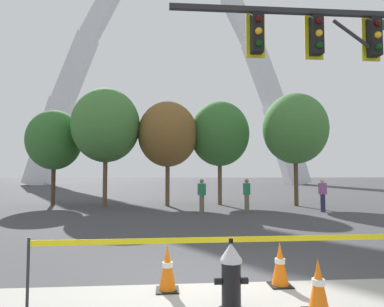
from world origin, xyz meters
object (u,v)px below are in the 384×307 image
(fire_hydrant, at_px, (231,277))
(traffic_cone_by_hydrant, at_px, (167,268))
(pedestrian_standing_center, at_px, (247,195))
(traffic_cone_curb_edge, at_px, (280,264))
(monument_arch, at_px, (171,75))
(traffic_cone_mid_sidewalk, at_px, (318,286))
(pedestrian_walking_left, at_px, (323,195))
(pedestrian_walking_right, at_px, (202,196))
(traffic_signal_gantry, at_px, (361,70))

(fire_hydrant, height_order, traffic_cone_by_hydrant, fire_hydrant)
(fire_hydrant, xyz_separation_m, traffic_cone_by_hydrant, (-0.85, 0.89, -0.11))
(traffic_cone_by_hydrant, bearing_deg, pedestrian_standing_center, 69.64)
(traffic_cone_curb_edge, xyz_separation_m, monument_arch, (-1.07, 47.49, 17.11))
(traffic_cone_mid_sidewalk, bearing_deg, traffic_cone_by_hydrant, 153.41)
(pedestrian_walking_left, xyz_separation_m, pedestrian_standing_center, (-3.68, 0.10, 0.00))
(traffic_cone_curb_edge, bearing_deg, pedestrian_walking_left, 60.86)
(traffic_cone_mid_sidewalk, xyz_separation_m, pedestrian_walking_right, (-0.38, 11.05, 0.46))
(fire_hydrant, xyz_separation_m, pedestrian_walking_right, (0.79, 10.93, 0.35))
(traffic_cone_by_hydrant, relative_size, traffic_cone_mid_sidewalk, 1.00)
(traffic_cone_by_hydrant, distance_m, traffic_signal_gantry, 6.23)
(monument_arch, bearing_deg, pedestrian_standing_center, -85.38)
(pedestrian_standing_center, bearing_deg, traffic_cone_mid_sidewalk, -99.04)
(traffic_cone_mid_sidewalk, bearing_deg, pedestrian_standing_center, 80.96)
(traffic_cone_by_hydrant, relative_size, monument_arch, 0.02)
(monument_arch, bearing_deg, pedestrian_walking_left, -79.85)
(monument_arch, xyz_separation_m, pedestrian_standing_center, (3.01, -37.30, -16.65))
(fire_hydrant, distance_m, pedestrian_walking_left, 12.90)
(traffic_cone_mid_sidewalk, height_order, traffic_signal_gantry, traffic_signal_gantry)
(monument_arch, distance_m, pedestrian_standing_center, 40.96)
(traffic_cone_mid_sidewalk, height_order, pedestrian_walking_left, pedestrian_walking_left)
(pedestrian_walking_left, bearing_deg, traffic_signal_gantry, -109.95)
(monument_arch, xyz_separation_m, pedestrian_walking_left, (6.70, -37.40, -16.65))
(pedestrian_walking_left, bearing_deg, traffic_cone_curb_edge, -119.14)
(traffic_signal_gantry, relative_size, monument_arch, 0.14)
(pedestrian_walking_left, relative_size, pedestrian_walking_right, 1.00)
(traffic_cone_mid_sidewalk, xyz_separation_m, traffic_cone_curb_edge, (-0.15, 1.09, 0.00))
(traffic_cone_by_hydrant, height_order, pedestrian_walking_left, pedestrian_walking_left)
(traffic_cone_mid_sidewalk, relative_size, pedestrian_standing_center, 0.46)
(monument_arch, relative_size, pedestrian_walking_left, 27.89)
(fire_hydrant, relative_size, monument_arch, 0.02)
(traffic_cone_by_hydrant, distance_m, pedestrian_walking_right, 10.18)
(pedestrian_standing_center, bearing_deg, monument_arch, 94.62)
(pedestrian_walking_left, height_order, pedestrian_walking_right, same)
(traffic_cone_curb_edge, bearing_deg, traffic_signal_gantry, 34.39)
(fire_hydrant, xyz_separation_m, pedestrian_standing_center, (2.96, 11.16, 0.35))
(traffic_cone_by_hydrant, xyz_separation_m, pedestrian_walking_left, (7.49, 10.17, 0.46))
(monument_arch, relative_size, pedestrian_walking_right, 27.89)
(traffic_cone_mid_sidewalk, relative_size, traffic_signal_gantry, 0.11)
(traffic_cone_by_hydrant, height_order, pedestrian_walking_right, pedestrian_walking_right)
(fire_hydrant, relative_size, traffic_cone_mid_sidewalk, 1.36)
(traffic_cone_by_hydrant, xyz_separation_m, monument_arch, (0.80, 47.57, 17.11))
(traffic_signal_gantry, distance_m, pedestrian_walking_left, 9.48)
(traffic_cone_mid_sidewalk, distance_m, pedestrian_walking_right, 11.06)
(pedestrian_standing_center, distance_m, pedestrian_walking_right, 2.18)
(fire_hydrant, height_order, pedestrian_standing_center, pedestrian_standing_center)
(traffic_cone_curb_edge, relative_size, pedestrian_standing_center, 0.46)
(traffic_signal_gantry, height_order, pedestrian_walking_right, traffic_signal_gantry)
(traffic_cone_by_hydrant, height_order, traffic_cone_mid_sidewalk, same)
(traffic_cone_by_hydrant, height_order, traffic_signal_gantry, traffic_signal_gantry)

